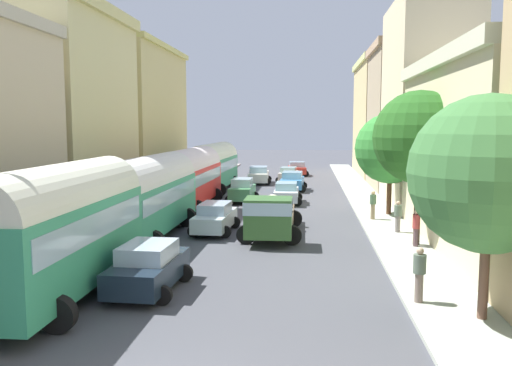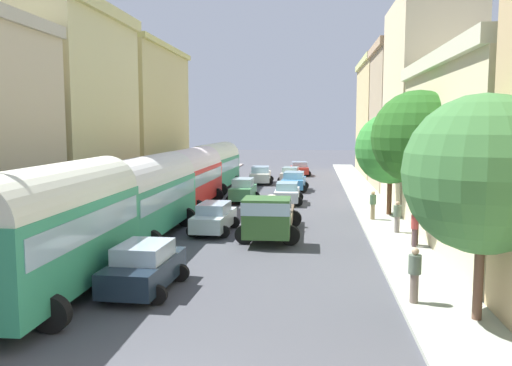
{
  "view_description": "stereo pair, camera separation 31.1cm",
  "coord_description": "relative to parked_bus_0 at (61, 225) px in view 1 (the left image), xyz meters",
  "views": [
    {
      "loc": [
        3.04,
        -9.08,
        5.49
      ],
      "look_at": [
        0.0,
        22.1,
        2.0
      ],
      "focal_mm": 37.19,
      "sensor_mm": 36.0,
      "label": 1
    },
    {
      "loc": [
        3.35,
        -9.05,
        5.49
      ],
      "look_at": [
        0.0,
        22.1,
        2.0
      ],
      "focal_mm": 37.19,
      "sensor_mm": 36.0,
      "label": 2
    }
  ],
  "objects": [
    {
      "name": "ground_plane",
      "position": [
        4.6,
        20.5,
        -2.38
      ],
      "size": [
        154.0,
        154.0,
        0.0
      ],
      "primitive_type": "plane",
      "color": "#44454C"
    },
    {
      "name": "sidewalk_left",
      "position": [
        -2.65,
        20.5,
        -2.31
      ],
      "size": [
        2.5,
        70.0,
        0.14
      ],
      "primitive_type": "cube",
      "color": "#B0A198",
      "rests_on": "ground"
    },
    {
      "name": "sidewalk_right",
      "position": [
        11.85,
        20.5,
        -2.31
      ],
      "size": [
        2.5,
        70.0,
        0.14
      ],
      "primitive_type": "cube",
      "color": "#A7AB9F",
      "rests_on": "ground"
    },
    {
      "name": "building_left_2",
      "position": [
        -6.9,
        14.73,
        3.81
      ],
      "size": [
        6.6,
        10.29,
        12.31
      ],
      "color": "#CFC589",
      "rests_on": "ground"
    },
    {
      "name": "building_left_3",
      "position": [
        -6.52,
        27.64,
        3.58
      ],
      "size": [
        5.77,
        13.71,
        11.87
      ],
      "color": "tan",
      "rests_on": "ground"
    },
    {
      "name": "building_right_1",
      "position": [
        15.87,
        8.24,
        1.9
      ],
      "size": [
        6.1,
        14.36,
        8.49
      ],
      "color": "beige",
      "rests_on": "ground"
    },
    {
      "name": "building_right_2",
      "position": [
        15.45,
        20.75,
        4.32
      ],
      "size": [
        4.7,
        9.28,
        13.39
      ],
      "color": "beige",
      "rests_on": "ground"
    },
    {
      "name": "building_right_3",
      "position": [
        15.64,
        30.38,
        3.7
      ],
      "size": [
        5.59,
        9.18,
        12.1
      ],
      "color": "tan",
      "rests_on": "ground"
    },
    {
      "name": "building_right_4",
      "position": [
        15.5,
        42.74,
        3.78
      ],
      "size": [
        5.29,
        14.27,
        12.26
      ],
      "color": "tan",
      "rests_on": "ground"
    },
    {
      "name": "parked_bus_0",
      "position": [
        0.0,
        0.0,
        0.0
      ],
      "size": [
        3.28,
        8.65,
        4.27
      ],
      "color": "#329469",
      "rests_on": "ground"
    },
    {
      "name": "parked_bus_1",
      "position": [
        0.0,
        9.0,
        -0.2
      ],
      "size": [
        3.44,
        9.72,
        3.97
      ],
      "color": "#35936E",
      "rests_on": "ground"
    },
    {
      "name": "parked_bus_2",
      "position": [
        0.0,
        18.0,
        -0.22
      ],
      "size": [
        3.43,
        9.37,
        3.92
      ],
      "color": "red",
      "rests_on": "ground"
    },
    {
      "name": "parked_bus_3",
      "position": [
        0.0,
        27.0,
        -0.2
      ],
      "size": [
        3.44,
        9.64,
        3.93
      ],
      "color": "#358D68",
      "rests_on": "ground"
    },
    {
      "name": "cargo_truck_0",
      "position": [
        5.92,
        9.49,
        -1.23
      ],
      "size": [
        3.02,
        7.19,
        2.19
      ],
      "color": "#335E2B",
      "rests_on": "ground"
    },
    {
      "name": "car_0",
      "position": [
        6.21,
        20.9,
        -1.63
      ],
      "size": [
        2.22,
        3.91,
        1.47
      ],
      "color": "silver",
      "rests_on": "ground"
    },
    {
      "name": "car_1",
      "position": [
        6.4,
        28.07,
        -1.59
      ],
      "size": [
        2.48,
        3.97,
        1.57
      ],
      "color": "#3E85C7",
      "rests_on": "ground"
    },
    {
      "name": "car_2",
      "position": [
        5.85,
        34.56,
        -1.65
      ],
      "size": [
        2.33,
        3.94,
        1.43
      ],
      "color": "beige",
      "rests_on": "ground"
    },
    {
      "name": "car_3",
      "position": [
        6.53,
        41.09,
        -1.63
      ],
      "size": [
        2.54,
        3.82,
        1.48
      ],
      "color": "#B82E24",
      "rests_on": "ground"
    },
    {
      "name": "car_4",
      "position": [
        2.47,
        0.97,
        -1.57
      ],
      "size": [
        2.45,
        4.01,
        1.61
      ],
      "color": "#192632",
      "rests_on": "ground"
    },
    {
      "name": "car_5",
      "position": [
        2.99,
        10.62,
        -1.61
      ],
      "size": [
        2.29,
        4.17,
        1.52
      ],
      "color": "silver",
      "rests_on": "ground"
    },
    {
      "name": "car_6",
      "position": [
        3.07,
        21.28,
        -1.54
      ],
      "size": [
        2.15,
        3.65,
        1.68
      ],
      "color": "#448A54",
      "rests_on": "ground"
    },
    {
      "name": "car_7",
      "position": [
        3.14,
        33.05,
        -1.57
      ],
      "size": [
        2.5,
        4.44,
        1.6
      ],
      "color": "silver",
      "rests_on": "ground"
    },
    {
      "name": "pedestrian_1",
      "position": [
        12.41,
        7.85,
        -1.35
      ],
      "size": [
        0.43,
        0.43,
        1.77
      ],
      "color": "#533D41",
      "rests_on": "ground"
    },
    {
      "name": "pedestrian_2",
      "position": [
        11.03,
        0.33,
        -1.34
      ],
      "size": [
        0.54,
        0.54,
        1.83
      ],
      "color": "#756359",
      "rests_on": "ground"
    },
    {
      "name": "pedestrian_3",
      "position": [
        11.34,
        14.47,
        -1.37
      ],
      "size": [
        0.45,
        0.45,
        1.76
      ],
      "color": "#827051",
      "rests_on": "ground"
    },
    {
      "name": "pedestrian_4",
      "position": [
        12.14,
        10.92,
        -1.42
      ],
      "size": [
        0.54,
        0.54,
        1.7
      ],
      "color": "slate",
      "rests_on": "ground"
    },
    {
      "name": "roadside_tree_0",
      "position": [
        12.5,
        -0.87,
        1.78
      ],
      "size": [
        4.31,
        4.31,
        6.32
      ],
      "color": "brown",
      "rests_on": "ground"
    },
    {
      "name": "roadside_tree_1",
      "position": [
        12.5,
        8.16,
        2.54
      ],
      "size": [
        4.08,
        4.08,
        6.97
      ],
      "color": "brown",
      "rests_on": "ground"
    },
    {
      "name": "roadside_tree_2",
      "position": [
        12.5,
        16.29,
        1.68
      ],
      "size": [
        4.17,
        4.17,
        6.15
      ],
      "color": "brown",
      "rests_on": "ground"
    }
  ]
}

